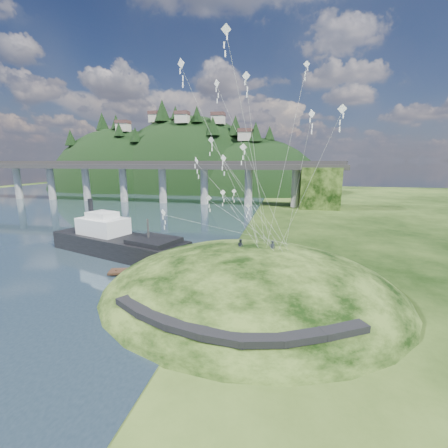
# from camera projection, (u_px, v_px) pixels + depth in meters

# --- Properties ---
(ground) EXTENTS (320.00, 320.00, 0.00)m
(ground) POSITION_uv_depth(u_px,v_px,m) (180.00, 291.00, 35.17)
(ground) COLOR black
(ground) RESTS_ON ground
(grass_hill) EXTENTS (36.00, 32.00, 13.00)m
(grass_hill) POSITION_uv_depth(u_px,v_px,m) (250.00, 302.00, 35.78)
(grass_hill) COLOR black
(grass_hill) RESTS_ON ground
(footpath) EXTENTS (22.29, 5.84, 0.83)m
(footpath) POSITION_uv_depth(u_px,v_px,m) (226.00, 326.00, 23.91)
(footpath) COLOR black
(footpath) RESTS_ON ground
(bridge) EXTENTS (160.00, 11.00, 15.00)m
(bridge) POSITION_uv_depth(u_px,v_px,m) (177.00, 176.00, 105.57)
(bridge) COLOR #2D2B2B
(bridge) RESTS_ON ground
(far_ridge) EXTENTS (153.00, 70.00, 94.50)m
(far_ridge) POSITION_uv_depth(u_px,v_px,m) (182.00, 203.00, 162.46)
(far_ridge) COLOR black
(far_ridge) RESTS_ON ground
(work_barge) EXTENTS (25.78, 14.20, 8.72)m
(work_barge) POSITION_uv_depth(u_px,v_px,m) (116.00, 240.00, 49.19)
(work_barge) COLOR black
(work_barge) RESTS_ON ground
(wooden_dock) EXTENTS (12.56, 5.28, 0.89)m
(wooden_dock) POSITION_uv_depth(u_px,v_px,m) (156.00, 271.00, 40.61)
(wooden_dock) COLOR #342015
(wooden_dock) RESTS_ON ground
(kite_flyers) EXTENTS (4.69, 1.03, 1.88)m
(kite_flyers) POSITION_uv_depth(u_px,v_px,m) (253.00, 240.00, 35.54)
(kite_flyers) COLOR #252A32
(kite_flyers) RESTS_ON ground
(kite_swarm) EXTENTS (18.46, 18.24, 18.00)m
(kite_swarm) POSITION_uv_depth(u_px,v_px,m) (229.00, 145.00, 32.51)
(kite_swarm) COLOR white
(kite_swarm) RESTS_ON ground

